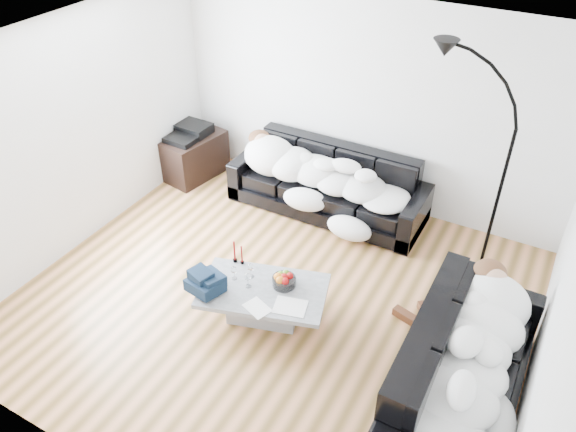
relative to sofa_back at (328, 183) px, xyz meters
The scene contains 24 objects.
ground 1.82m from the sofa_back, 82.38° to the right, with size 5.00×5.00×0.00m, color brown.
wall_back 1.05m from the sofa_back, 64.46° to the left, with size 5.00×0.02×2.60m, color silver.
wall_left 3.00m from the sofa_back, 142.19° to the right, with size 0.02×4.50×2.60m, color silver.
wall_right 3.37m from the sofa_back, 32.72° to the right, with size 0.02×4.50×2.60m, color silver.
ceiling 2.82m from the sofa_back, 82.38° to the right, with size 5.00×5.00×0.00m, color white.
sofa_back is the anchor object (origin of this frame).
sofa_right 3.06m from the sofa_back, 42.87° to the right, with size 2.15×0.92×0.87m, color black.
sleeper_back 0.23m from the sofa_back, 90.00° to the right, with size 2.09×0.72×0.42m, color white, non-canonical shape.
sleeper_right 3.07m from the sofa_back, 42.87° to the right, with size 1.84×0.78×0.45m, color white, non-canonical shape.
teal_cushion 2.62m from the sofa_back, 32.98° to the right, with size 0.36×0.30×0.20m, color #0C5439.
coffee_table 2.02m from the sofa_back, 82.78° to the right, with size 1.24×0.72×0.36m, color #939699.
fruit_bowl 1.89m from the sofa_back, 77.66° to the right, with size 0.24×0.24×0.15m, color white.
wine_glass_a 1.90m from the sofa_back, 88.46° to the right, with size 0.07×0.07×0.16m, color white.
wine_glass_b 2.01m from the sofa_back, 92.26° to the right, with size 0.06×0.06×0.15m, color white.
wine_glass_c 2.04m from the sofa_back, 87.08° to the right, with size 0.07×0.07×0.16m, color white.
candle_left 1.79m from the sofa_back, 96.99° to the right, with size 0.05×0.05×0.26m, color maroon.
candle_right 1.77m from the sofa_back, 94.43° to the right, with size 0.04×0.04×0.22m, color maroon.
newspaper_a 2.17m from the sofa_back, 73.86° to the right, with size 0.31×0.24×0.01m, color silver.
newspaper_b 2.27m from the sofa_back, 81.46° to the right, with size 0.25×0.18×0.01m, color silver.
navy_jacket 2.29m from the sofa_back, 95.95° to the right, with size 0.36×0.30×0.18m, color black, non-canonical shape.
shoes 2.08m from the sofa_back, 38.71° to the right, with size 0.42×0.31×0.10m, color #472311, non-canonical shape.
av_cabinet 2.03m from the sofa_back, behind, with size 0.60×0.87×0.60m, color black.
stereo 2.04m from the sofa_back, behind, with size 0.44×0.34×0.13m, color black.
floor_lamp 2.17m from the sofa_back, 10.28° to the right, with size 0.81×0.32×2.22m, color black, non-canonical shape.
Camera 1 is at (2.18, -3.66, 4.18)m, focal length 35.00 mm.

